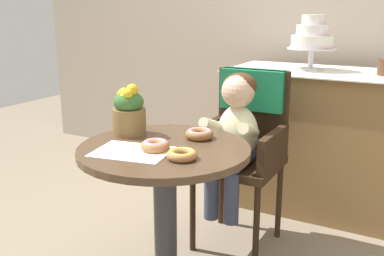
# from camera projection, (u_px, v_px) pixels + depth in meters

# --- Properties ---
(cafe_table) EXTENTS (0.72, 0.72, 0.72)m
(cafe_table) POSITION_uv_depth(u_px,v_px,m) (165.00, 193.00, 1.89)
(cafe_table) COLOR #4C3826
(cafe_table) RESTS_ON ground
(wicker_chair) EXTENTS (0.42, 0.45, 0.95)m
(wicker_chair) POSITION_uv_depth(u_px,v_px,m) (246.00, 129.00, 2.40)
(wicker_chair) COLOR #332114
(wicker_chair) RESTS_ON ground
(seated_child) EXTENTS (0.27, 0.32, 0.73)m
(seated_child) POSITION_uv_depth(u_px,v_px,m) (235.00, 129.00, 2.26)
(seated_child) COLOR beige
(seated_child) RESTS_ON ground
(paper_napkin) EXTENTS (0.33, 0.27, 0.00)m
(paper_napkin) POSITION_uv_depth(u_px,v_px,m) (132.00, 152.00, 1.76)
(paper_napkin) COLOR white
(paper_napkin) RESTS_ON cafe_table
(donut_front) EXTENTS (0.12, 0.12, 0.03)m
(donut_front) POSITION_uv_depth(u_px,v_px,m) (182.00, 154.00, 1.68)
(donut_front) COLOR #AD7542
(donut_front) RESTS_ON cafe_table
(donut_mid) EXTENTS (0.12, 0.12, 0.04)m
(donut_mid) POSITION_uv_depth(u_px,v_px,m) (156.00, 145.00, 1.77)
(donut_mid) COLOR #AD7542
(donut_mid) RESTS_ON cafe_table
(donut_side) EXTENTS (0.12, 0.12, 0.04)m
(donut_side) POSITION_uv_depth(u_px,v_px,m) (199.00, 134.00, 1.94)
(donut_side) COLOR #936033
(donut_side) RESTS_ON cafe_table
(flower_vase) EXTENTS (0.15, 0.15, 0.23)m
(flower_vase) POSITION_uv_depth(u_px,v_px,m) (129.00, 111.00, 1.98)
(flower_vase) COLOR brown
(flower_vase) RESTS_ON cafe_table
(display_counter) EXTENTS (1.56, 0.62, 0.90)m
(display_counter) POSITION_uv_depth(u_px,v_px,m) (351.00, 144.00, 2.75)
(display_counter) COLOR olive
(display_counter) RESTS_ON ground
(tiered_cake_stand) EXTENTS (0.30, 0.30, 0.34)m
(tiered_cake_stand) POSITION_uv_depth(u_px,v_px,m) (312.00, 38.00, 2.71)
(tiered_cake_stand) COLOR silver
(tiered_cake_stand) RESTS_ON display_counter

